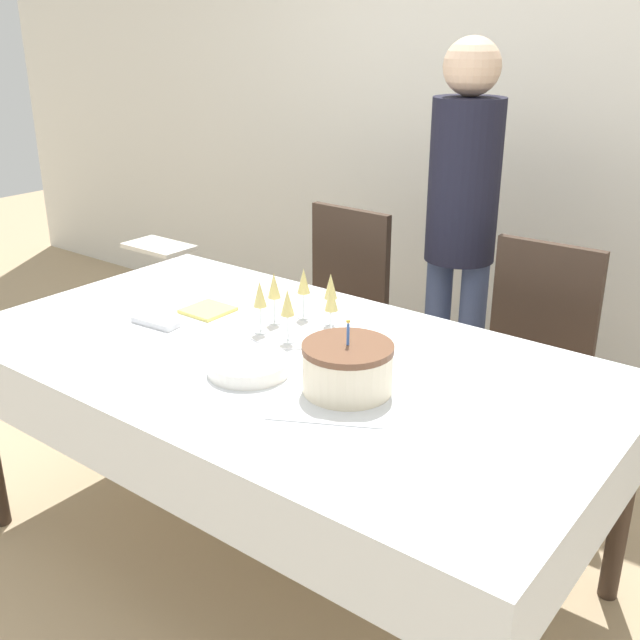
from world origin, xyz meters
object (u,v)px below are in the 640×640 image
object	(u,v)px
dining_chair_far_right	(528,363)
birthday_cake	(348,368)
champagne_tray	(298,307)
dining_chair_far_left	(334,310)
high_chair	(175,285)
plate_stack_main	(249,366)
person_standing	(462,212)

from	to	relation	value
dining_chair_far_right	birthday_cake	bearing A→B (deg)	-98.38
birthday_cake	champagne_tray	bearing A→B (deg)	146.34
dining_chair_far_left	high_chair	world-z (taller)	dining_chair_far_left
high_chair	birthday_cake	bearing A→B (deg)	-27.04
dining_chair_far_left	dining_chair_far_right	bearing A→B (deg)	0.00
plate_stack_main	dining_chair_far_right	bearing A→B (deg)	67.49
dining_chair_far_right	person_standing	distance (m)	0.66
dining_chair_far_right	birthday_cake	world-z (taller)	birthday_cake
dining_chair_far_left	plate_stack_main	size ratio (longest dim) A/B	4.10
high_chair	dining_chair_far_left	bearing A→B (deg)	6.55
dining_chair_far_right	high_chair	bearing A→B (deg)	-176.67
plate_stack_main	high_chair	world-z (taller)	plate_stack_main
birthday_cake	high_chair	size ratio (longest dim) A/B	0.35
high_chair	champagne_tray	bearing A→B (deg)	-24.89
dining_chair_far_right	plate_stack_main	xyz separation A→B (m)	(-0.43, -1.04, 0.25)
dining_chair_far_left	person_standing	distance (m)	0.70
dining_chair_far_right	champagne_tray	world-z (taller)	dining_chair_far_right
dining_chair_far_left	champagne_tray	size ratio (longest dim) A/B	2.84
dining_chair_far_left	champagne_tray	bearing A→B (deg)	-62.20
birthday_cake	person_standing	xyz separation A→B (m)	(-0.27, 1.16, 0.17)
birthday_cake	champagne_tray	world-z (taller)	birthday_cake
champagne_tray	high_chair	distance (m)	1.46
birthday_cake	high_chair	world-z (taller)	birthday_cake
plate_stack_main	high_chair	xyz separation A→B (m)	(-1.37, 0.93, -0.30)
dining_chair_far_right	champagne_tray	xyz separation A→B (m)	(-0.52, -0.70, 0.31)
champagne_tray	birthday_cake	bearing A→B (deg)	-33.66
birthday_cake	plate_stack_main	distance (m)	0.30
dining_chair_far_right	person_standing	xyz separation A→B (m)	(-0.41, 0.20, 0.47)
person_standing	dining_chair_far_left	bearing A→B (deg)	-156.90
high_chair	plate_stack_main	bearing A→B (deg)	-34.13
dining_chair_far_left	birthday_cake	xyz separation A→B (m)	(0.75, -0.95, 0.30)
dining_chair_far_left	plate_stack_main	bearing A→B (deg)	-65.99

